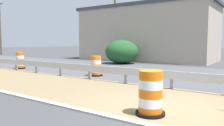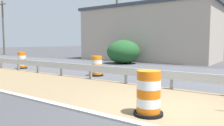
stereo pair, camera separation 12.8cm
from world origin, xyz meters
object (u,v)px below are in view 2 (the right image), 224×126
Objects in this scene: traffic_barrel_nearest at (148,95)px; traffic_barrel_mid at (22,61)px; traffic_barrel_close at (97,67)px; utility_pole_near at (117,13)px; utility_pole_mid at (3,27)px.

traffic_barrel_mid is (4.01, 11.62, 0.01)m from traffic_barrel_nearest.
traffic_barrel_mid reaches higher than traffic_barrel_close.
utility_pole_near is at bearing 36.92° from traffic_barrel_nearest.
traffic_barrel_nearest is at bearing -109.04° from traffic_barrel_mid.
utility_pole_mid is (12.88, 30.01, 3.58)m from traffic_barrel_nearest.
traffic_barrel_nearest is at bearing -143.08° from utility_pole_near.
utility_pole_near is 1.15× the size of utility_pole_mid.
utility_pole_mid is at bearing 91.67° from utility_pole_near.
traffic_barrel_mid is 10.44m from utility_pole_near.
traffic_barrel_nearest is 0.98× the size of traffic_barrel_mid.
traffic_barrel_close is 0.95× the size of traffic_barrel_mid.
traffic_barrel_mid is 20.73m from utility_pole_mid.
traffic_barrel_close is (4.35, 5.22, -0.02)m from traffic_barrel_nearest.
traffic_barrel_close is 6.42m from traffic_barrel_mid.
utility_pole_near is 19.92m from utility_pole_mid.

